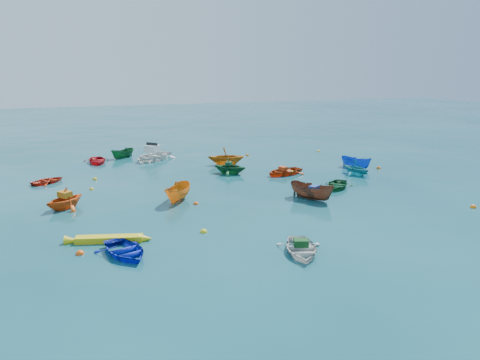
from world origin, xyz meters
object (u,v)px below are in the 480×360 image
object	(u,v)px
motorboat_white	(153,160)
kayak_yellow	(109,242)
dinghy_blue_sw	(125,255)
dinghy_white_near	(301,253)

from	to	relation	value
motorboat_white	kayak_yellow	bearing A→B (deg)	-59.39
dinghy_blue_sw	dinghy_white_near	world-z (taller)	dinghy_blue_sw
dinghy_white_near	kayak_yellow	size ratio (longest dim) A/B	0.76
dinghy_blue_sw	dinghy_white_near	size ratio (longest dim) A/B	1.04
kayak_yellow	dinghy_blue_sw	bearing A→B (deg)	-149.27
dinghy_blue_sw	dinghy_white_near	bearing A→B (deg)	-35.53
dinghy_blue_sw	kayak_yellow	world-z (taller)	dinghy_blue_sw
kayak_yellow	motorboat_white	size ratio (longest dim) A/B	0.90
dinghy_white_near	kayak_yellow	distance (m)	9.38
kayak_yellow	motorboat_white	distance (m)	20.80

